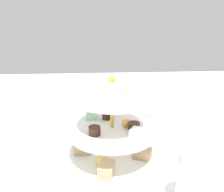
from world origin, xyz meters
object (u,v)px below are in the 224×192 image
at_px(tiered_serving_stand, 112,135).
at_px(teacup_with_saucer, 144,119).
at_px(water_glass_short_left, 109,113).
at_px(butter_knife_right, 200,144).
at_px(water_glass_mid_back, 55,127).
at_px(water_glass_tall_right, 194,182).

height_order(tiered_serving_stand, teacup_with_saucer, tiered_serving_stand).
height_order(tiered_serving_stand, water_glass_short_left, tiered_serving_stand).
xyz_separation_m(tiered_serving_stand, butter_knife_right, (-0.06, 0.28, -0.07)).
bearing_deg(teacup_with_saucer, water_glass_mid_back, -74.23).
height_order(water_glass_tall_right, water_glass_short_left, water_glass_tall_right).
xyz_separation_m(water_glass_tall_right, butter_knife_right, (-0.24, 0.14, -0.06)).
bearing_deg(butter_knife_right, water_glass_tall_right, 145.82).
xyz_separation_m(butter_knife_right, water_glass_mid_back, (-0.07, -0.46, 0.04)).
bearing_deg(teacup_with_saucer, tiered_serving_stand, -32.81).
distance_m(tiered_serving_stand, water_glass_tall_right, 0.24).
xyz_separation_m(teacup_with_saucer, butter_knife_right, (0.15, 0.15, -0.02)).
distance_m(teacup_with_saucer, butter_knife_right, 0.21).
relative_size(tiered_serving_stand, butter_knife_right, 1.72).
relative_size(tiered_serving_stand, water_glass_mid_back, 3.32).
bearing_deg(tiered_serving_stand, water_glass_short_left, 178.15).
bearing_deg(teacup_with_saucer, water_glass_tall_right, 1.65).
xyz_separation_m(tiered_serving_stand, water_glass_mid_back, (-0.12, -0.18, -0.03)).
bearing_deg(water_glass_tall_right, butter_knife_right, 150.95).
xyz_separation_m(water_glass_tall_right, water_glass_short_left, (-0.43, -0.14, -0.03)).
bearing_deg(butter_knife_right, water_glass_mid_back, 76.74).
bearing_deg(water_glass_short_left, water_glass_mid_back, -57.74).
relative_size(teacup_with_saucer, water_glass_mid_back, 1.02).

